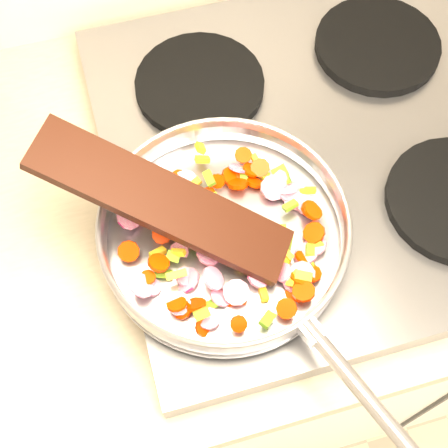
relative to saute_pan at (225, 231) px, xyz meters
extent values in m
cube|color=#939399|center=(0.17, 0.12, -0.06)|extent=(0.60, 0.60, 0.04)
cylinder|color=black|center=(0.03, -0.02, -0.04)|extent=(0.19, 0.19, 0.02)
cylinder|color=black|center=(0.03, 0.26, -0.04)|extent=(0.19, 0.19, 0.02)
cylinder|color=black|center=(0.31, 0.26, -0.04)|extent=(0.19, 0.19, 0.02)
cylinder|color=#9E9EA5|center=(0.00, 0.00, -0.02)|extent=(0.31, 0.31, 0.01)
torus|color=#9E9EA5|center=(0.00, 0.00, 0.00)|extent=(0.34, 0.34, 0.04)
torus|color=#9E9EA5|center=(0.00, 0.00, 0.02)|extent=(0.31, 0.31, 0.01)
cylinder|color=#9E9EA5|center=(0.09, -0.23, 0.01)|extent=(0.08, 0.18, 0.02)
cube|color=#9E9EA5|center=(0.06, -0.15, 0.01)|extent=(0.03, 0.04, 0.02)
cylinder|color=#EE2C00|center=(0.11, -0.03, -0.01)|extent=(0.04, 0.04, 0.02)
cube|color=yellow|center=(-0.05, 0.07, -0.01)|extent=(0.02, 0.01, 0.02)
cube|color=yellow|center=(0.06, -0.08, -0.01)|extent=(0.02, 0.02, 0.02)
cube|color=#5E981D|center=(0.10, 0.06, -0.01)|extent=(0.01, 0.02, 0.01)
cylinder|color=#EE2C00|center=(0.01, 0.08, -0.01)|extent=(0.03, 0.02, 0.02)
cylinder|color=#EE2C00|center=(0.05, 0.10, 0.00)|extent=(0.03, 0.03, 0.01)
cube|color=#5E981D|center=(0.02, -0.12, -0.01)|extent=(0.03, 0.02, 0.01)
cylinder|color=#EE2C00|center=(0.07, -0.10, 0.00)|extent=(0.03, 0.03, 0.01)
cylinder|color=#D9155F|center=(0.02, -0.01, -0.02)|extent=(0.03, 0.03, 0.02)
cylinder|color=#D9155F|center=(0.08, 0.05, -0.01)|extent=(0.03, 0.04, 0.02)
cylinder|color=#EE2C00|center=(0.08, -0.05, -0.01)|extent=(0.03, 0.03, 0.02)
cylinder|color=#EE2C00|center=(-0.12, 0.01, -0.01)|extent=(0.03, 0.03, 0.02)
cube|color=#5E981D|center=(0.07, -0.08, 0.00)|extent=(0.02, 0.02, 0.01)
cube|color=#5E981D|center=(0.02, -0.05, -0.01)|extent=(0.02, 0.02, 0.02)
cylinder|color=#EE2C00|center=(0.04, -0.11, 0.00)|extent=(0.02, 0.03, 0.02)
cylinder|color=#EE2C00|center=(-0.10, 0.06, -0.02)|extent=(0.03, 0.02, 0.02)
cube|color=yellow|center=(0.00, 0.11, 0.00)|extent=(0.02, 0.01, 0.02)
cylinder|color=#EE2C00|center=(0.03, -0.03, 0.00)|extent=(0.03, 0.03, 0.01)
cube|color=#5E981D|center=(-0.04, -0.08, -0.02)|extent=(0.02, 0.02, 0.02)
cylinder|color=#EE2C00|center=(0.05, -0.02, -0.01)|extent=(0.03, 0.03, 0.02)
cylinder|color=#D9155F|center=(0.09, 0.04, -0.01)|extent=(0.03, 0.03, 0.02)
cylinder|color=#D9155F|center=(0.03, -0.05, -0.01)|extent=(0.04, 0.03, 0.02)
cube|color=#5E981D|center=(0.07, 0.08, -0.01)|extent=(0.02, 0.03, 0.01)
cylinder|color=#EE2C00|center=(0.04, -0.03, -0.02)|extent=(0.03, 0.03, 0.02)
cube|color=yellow|center=(0.06, -0.04, 0.00)|extent=(0.02, 0.02, 0.01)
cube|color=yellow|center=(-0.02, 0.08, -0.02)|extent=(0.03, 0.02, 0.01)
cube|color=#5E981D|center=(-0.10, 0.07, -0.02)|extent=(0.02, 0.02, 0.01)
cylinder|color=#D9155F|center=(0.04, 0.09, -0.01)|extent=(0.03, 0.02, 0.03)
cylinder|color=#EE2C00|center=(0.06, -0.09, -0.02)|extent=(0.04, 0.03, 0.02)
cylinder|color=#D9155F|center=(-0.07, 0.06, -0.01)|extent=(0.04, 0.04, 0.01)
cube|color=#5E981D|center=(0.07, -0.03, -0.01)|extent=(0.02, 0.02, 0.02)
cylinder|color=#D9155F|center=(0.10, 0.04, -0.01)|extent=(0.04, 0.03, 0.03)
cube|color=#5E981D|center=(-0.03, 0.02, 0.00)|extent=(0.02, 0.03, 0.02)
cube|color=#5E981D|center=(0.10, -0.05, -0.01)|extent=(0.02, 0.02, 0.01)
cube|color=#5E981D|center=(-0.06, -0.10, 0.00)|extent=(0.02, 0.01, 0.01)
cube|color=yellow|center=(-0.07, -0.04, 0.00)|extent=(0.03, 0.01, 0.01)
cube|color=yellow|center=(0.07, 0.09, -0.01)|extent=(0.01, 0.02, 0.01)
cube|color=yellow|center=(0.07, -0.02, -0.01)|extent=(0.02, 0.03, 0.02)
cylinder|color=#EE2C00|center=(0.06, 0.08, -0.01)|extent=(0.03, 0.03, 0.02)
cylinder|color=#D9155F|center=(-0.03, -0.05, -0.01)|extent=(0.03, 0.04, 0.03)
cylinder|color=#D9155F|center=(0.09, 0.06, -0.01)|extent=(0.04, 0.04, 0.02)
cube|color=#5E981D|center=(-0.07, -0.01, -0.01)|extent=(0.02, 0.02, 0.01)
cylinder|color=#D9155F|center=(-0.08, -0.07, -0.01)|extent=(0.04, 0.04, 0.01)
cube|color=#5E981D|center=(-0.06, 0.05, -0.01)|extent=(0.02, 0.02, 0.02)
cube|color=#5E981D|center=(-0.03, -0.01, -0.01)|extent=(0.02, 0.02, 0.01)
cube|color=#5E981D|center=(0.05, 0.08, -0.02)|extent=(0.01, 0.03, 0.01)
cylinder|color=#EE2C00|center=(0.04, 0.07, -0.02)|extent=(0.03, 0.03, 0.01)
cylinder|color=#D9155F|center=(0.01, 0.02, 0.00)|extent=(0.04, 0.04, 0.02)
cylinder|color=#D9155F|center=(0.04, -0.06, -0.02)|extent=(0.03, 0.03, 0.01)
cylinder|color=#EE2C00|center=(-0.11, -0.03, -0.01)|extent=(0.03, 0.03, 0.01)
cube|color=#5E981D|center=(-0.02, 0.03, -0.02)|extent=(0.02, 0.02, 0.01)
cube|color=#5E981D|center=(0.03, -0.02, -0.02)|extent=(0.03, 0.03, 0.02)
cylinder|color=#D9155F|center=(0.09, -0.05, -0.02)|extent=(0.04, 0.04, 0.02)
cylinder|color=#D9155F|center=(0.08, 0.05, -0.01)|extent=(0.04, 0.04, 0.02)
cylinder|color=#D9155F|center=(0.07, -0.08, -0.01)|extent=(0.05, 0.04, 0.03)
cylinder|color=#EE2C00|center=(0.11, 0.00, 0.00)|extent=(0.03, 0.03, 0.02)
cylinder|color=#EE2C00|center=(-0.06, -0.08, -0.01)|extent=(0.04, 0.03, 0.03)
cube|color=yellow|center=(-0.09, 0.00, -0.02)|extent=(0.02, 0.02, 0.02)
cube|color=yellow|center=(0.02, -0.02, -0.02)|extent=(0.02, 0.02, 0.01)
cylinder|color=#D9155F|center=(-0.06, 0.00, -0.02)|extent=(0.03, 0.03, 0.02)
cylinder|color=#D9155F|center=(-0.05, -0.10, -0.01)|extent=(0.03, 0.03, 0.01)
cylinder|color=#D9155F|center=(0.05, -0.07, -0.01)|extent=(0.03, 0.04, 0.02)
cube|color=#5E981D|center=(0.11, -0.04, -0.01)|extent=(0.02, 0.02, 0.01)
cube|color=yellow|center=(-0.06, -0.01, 0.00)|extent=(0.02, 0.02, 0.01)
cube|color=yellow|center=(0.01, -0.04, 0.00)|extent=(0.02, 0.02, 0.02)
cube|color=#5E981D|center=(-0.02, 0.05, -0.01)|extent=(0.03, 0.02, 0.01)
cylinder|color=#EE2C00|center=(-0.03, 0.05, 0.00)|extent=(0.03, 0.03, 0.02)
cylinder|color=#D9155F|center=(-0.03, 0.09, -0.02)|extent=(0.05, 0.05, 0.02)
cube|color=yellow|center=(0.06, -0.05, -0.01)|extent=(0.02, 0.02, 0.02)
cylinder|color=#EE2C00|center=(-0.05, -0.10, -0.02)|extent=(0.03, 0.02, 0.02)
cube|color=yellow|center=(0.12, 0.03, -0.01)|extent=(0.02, 0.02, 0.02)
cylinder|color=#EE2C00|center=(-0.08, 0.02, -0.01)|extent=(0.03, 0.03, 0.02)
cylinder|color=#D9155F|center=(0.02, -0.06, -0.01)|extent=(0.04, 0.04, 0.02)
cylinder|color=#EE2C00|center=(0.02, -0.01, -0.01)|extent=(0.04, 0.04, 0.02)
cylinder|color=#EE2C00|center=(-0.01, 0.06, -0.01)|extent=(0.02, 0.03, 0.02)
cylinder|color=#EE2C00|center=(-0.07, -0.08, -0.01)|extent=(0.02, 0.03, 0.02)
cube|color=#5E981D|center=(0.09, -0.07, -0.02)|extent=(0.02, 0.02, 0.01)
cylinder|color=#D9155F|center=(0.10, 0.03, -0.01)|extent=(0.04, 0.04, 0.02)
cylinder|color=#D9155F|center=(-0.03, 0.02, -0.02)|extent=(0.03, 0.03, 0.02)
cylinder|color=#EE2C00|center=(-0.06, 0.06, -0.01)|extent=(0.03, 0.03, 0.02)
cylinder|color=#D9155F|center=(-0.03, -0.02, -0.01)|extent=(0.04, 0.04, 0.02)
cube|color=#5E981D|center=(0.00, 0.08, 0.00)|extent=(0.01, 0.02, 0.01)
cube|color=yellow|center=(-0.05, 0.09, -0.01)|extent=(0.03, 0.03, 0.02)
cube|color=yellow|center=(0.04, 0.00, 0.00)|extent=(0.02, 0.02, 0.01)
cylinder|color=#EE2C00|center=(0.09, -0.08, -0.01)|extent=(0.03, 0.03, 0.02)
cube|color=yellow|center=(0.09, -0.06, -0.02)|extent=(0.01, 0.02, 0.01)
cylinder|color=#D9155F|center=(-0.10, -0.04, -0.02)|extent=(0.03, 0.03, 0.01)
cylinder|color=#EE2C00|center=(-0.02, -0.12, 0.00)|extent=(0.03, 0.02, 0.02)
cylinder|color=#EE2C00|center=(-0.09, -0.02, 0.00)|extent=(0.04, 0.04, 0.02)
cube|color=#5E981D|center=(-0.03, 0.06, 0.00)|extent=(0.01, 0.02, 0.01)
cylinder|color=#D9155F|center=(-0.01, -0.08, -0.01)|extent=(0.05, 0.04, 0.02)
cube|color=#5E981D|center=(0.04, -0.02, -0.01)|extent=(0.02, 0.03, 0.02)
cylinder|color=#D9155F|center=(-0.02, 0.04, 0.00)|extent=(0.04, 0.04, 0.01)
cube|color=yellow|center=(0.00, 0.13, 0.00)|extent=(0.01, 0.02, 0.02)
cylinder|color=#EE2C00|center=(-0.01, -0.08, -0.02)|extent=(0.04, 0.03, 0.03)
cube|color=#5E981D|center=(0.09, 0.07, -0.01)|extent=(0.02, 0.02, 0.02)
cylinder|color=#D9155F|center=(-0.03, -0.08, -0.02)|extent=(0.03, 0.04, 0.02)
cube|color=#5E981D|center=(0.01, 0.01, 0.00)|extent=(0.02, 0.02, 0.01)
cube|color=#5E981D|center=(0.00, 0.05, 0.00)|extent=(0.02, 0.02, 0.01)
cylinder|color=#D9155F|center=(0.10, -0.04, -0.02)|extent=(0.04, 0.04, 0.02)
cube|color=#5E981D|center=(0.00, 0.03, 0.00)|extent=(0.02, 0.03, 0.01)
cube|color=yellow|center=(-0.07, 0.05, -0.01)|extent=(0.03, 0.02, 0.01)
cube|color=#5E981D|center=(-0.02, 0.03, 0.00)|extent=(0.02, 0.02, 0.02)
cylinder|color=#D9155F|center=(0.11, 0.01, -0.01)|extent=(0.04, 0.04, 0.01)
cube|color=#5E981D|center=(-0.09, -0.03, -0.02)|extent=(0.02, 0.02, 0.01)
cylinder|color=#D9155F|center=(-0.06, -0.04, -0.02)|extent=(0.03, 0.04, 0.03)
cube|color=yellow|center=(0.02, -0.09, -0.02)|extent=(0.01, 0.02, 0.01)
cylinder|color=#D9155F|center=(-0.11, 0.06, -0.01)|extent=(0.04, 0.05, 0.03)
cylinder|color=#EE2C00|center=(0.06, -0.03, 0.00)|extent=(0.04, 0.03, 0.03)
cylinder|color=#EE2C00|center=(0.07, -0.08, -0.01)|extent=(0.04, 0.04, 0.01)
cylinder|color=#D9155F|center=(-0.06, -0.04, -0.02)|extent=(0.03, 0.03, 0.02)
cube|color=#5E981D|center=(0.04, -0.04, -0.01)|extent=(0.02, 0.02, 0.01)
cylinder|color=#D9155F|center=(0.03, -0.05, -0.02)|extent=(0.04, 0.03, 0.02)
cylinder|color=#EE2C00|center=(-0.04, 0.07, -0.02)|extent=(0.03, 0.03, 0.02)
cylinder|color=#EE2C00|center=(0.07, 0.08, -0.01)|extent=(0.03, 0.03, 0.02)
cylinder|color=#EE2C00|center=(-0.04, 0.03, -0.02)|extent=(0.03, 0.03, 0.01)
cylinder|color=#EE2C00|center=(0.04, 0.07, -0.01)|extent=(0.03, 0.03, 0.02)
cylinder|color=#EE2C00|center=(0.03, 0.08, -0.01)|extent=(0.04, 0.04, 0.02)
cube|color=#5E981D|center=(0.09, -0.07, -0.02)|extent=(0.02, 0.01, 0.01)
cylinder|color=#D9155F|center=(0.06, -0.08, -0.02)|extent=(0.03, 0.03, 0.02)
cube|color=#5E981D|center=(-0.04, 0.00, 0.00)|extent=(0.02, 0.02, 0.01)
cylinder|color=#EE2C00|center=(0.06, 0.07, -0.02)|extent=(0.03, 0.02, 0.02)
cylinder|color=#D9155F|center=(-0.12, -0.04, 0.00)|extent=(0.04, 0.04, 0.03)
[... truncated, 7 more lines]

